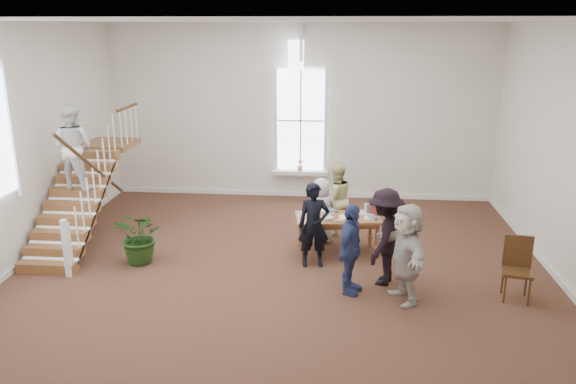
# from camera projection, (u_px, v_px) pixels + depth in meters

# --- Properties ---
(ground) EXTENTS (10.00, 10.00, 0.00)m
(ground) POSITION_uv_depth(u_px,v_px,m) (284.00, 263.00, 10.85)
(ground) COLOR #46271B
(ground) RESTS_ON ground
(room_shell) EXTENTS (10.49, 10.00, 10.00)m
(room_shell) POSITION_uv_depth(u_px,v_px,m) (300.00, 182.00, 14.93)
(room_shell) COLOR silver
(room_shell) RESTS_ON ground
(staircase) EXTENTS (1.10, 4.10, 2.92)m
(staircase) POSITION_uv_depth(u_px,v_px,m) (77.00, 168.00, 11.48)
(staircase) COLOR brown
(staircase) RESTS_ON ground
(library_table) EXTENTS (1.76, 1.06, 0.84)m
(library_table) POSITION_uv_depth(u_px,v_px,m) (339.00, 220.00, 11.15)
(library_table) COLOR brown
(library_table) RESTS_ON ground
(police_officer) EXTENTS (0.65, 0.47, 1.63)m
(police_officer) POSITION_uv_depth(u_px,v_px,m) (314.00, 225.00, 10.53)
(police_officer) COLOR black
(police_officer) RESTS_ON ground
(elderly_woman) EXTENTS (0.78, 0.63, 1.39)m
(elderly_woman) POSITION_uv_depth(u_px,v_px,m) (321.00, 210.00, 11.75)
(elderly_woman) COLOR beige
(elderly_woman) RESTS_ON ground
(person_yellow) EXTENTS (0.96, 0.87, 1.59)m
(person_yellow) POSITION_uv_depth(u_px,v_px,m) (336.00, 199.00, 12.17)
(person_yellow) COLOR #DCD589
(person_yellow) RESTS_ON ground
(woman_cluster_a) EXTENTS (0.66, 1.01, 1.59)m
(woman_cluster_a) POSITION_uv_depth(u_px,v_px,m) (350.00, 250.00, 9.45)
(woman_cluster_a) COLOR navy
(woman_cluster_a) RESTS_ON ground
(woman_cluster_b) EXTENTS (0.99, 1.28, 1.74)m
(woman_cluster_b) POSITION_uv_depth(u_px,v_px,m) (385.00, 237.00, 9.80)
(woman_cluster_b) COLOR black
(woman_cluster_b) RESTS_ON ground
(woman_cluster_c) EXTENTS (0.96, 1.65, 1.69)m
(woman_cluster_c) POSITION_uv_depth(u_px,v_px,m) (406.00, 253.00, 9.16)
(woman_cluster_c) COLOR beige
(woman_cluster_c) RESTS_ON ground
(floor_plant) EXTENTS (1.21, 1.14, 1.07)m
(floor_plant) POSITION_uv_depth(u_px,v_px,m) (141.00, 237.00, 10.73)
(floor_plant) COLOR #1C3B12
(floor_plant) RESTS_ON ground
(side_chair) EXTENTS (0.53, 0.53, 1.07)m
(side_chair) POSITION_uv_depth(u_px,v_px,m) (517.00, 264.00, 9.35)
(side_chair) COLOR #341D0E
(side_chair) RESTS_ON ground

